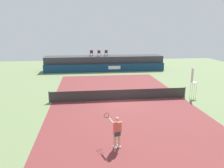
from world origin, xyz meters
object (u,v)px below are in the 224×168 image
at_px(spectator_chair_left, 99,53).
at_px(umpire_chair, 193,81).
at_px(net_post_near, 49,97).
at_px(spectator_chair_far_left, 91,53).
at_px(spectator_chair_center, 106,53).
at_px(tennis_ball, 78,85).
at_px(tennis_player, 117,131).
at_px(net_post_far, 185,92).

relative_size(spectator_chair_left, umpire_chair, 0.32).
bearing_deg(net_post_near, spectator_chair_left, 70.39).
distance_m(umpire_chair, net_post_near, 13.14).
height_order(spectator_chair_far_left, spectator_chair_center, same).
height_order(umpire_chair, net_post_near, umpire_chair).
height_order(spectator_chair_center, umpire_chair, spectator_chair_center).
relative_size(umpire_chair, tennis_ball, 40.59).
bearing_deg(umpire_chair, tennis_player, -135.31).
height_order(spectator_chair_center, net_post_near, spectator_chair_center).
xyz_separation_m(umpire_chair, net_post_far, (-0.70, -0.00, -1.09)).
height_order(net_post_near, tennis_player, tennis_player).
bearing_deg(net_post_near, tennis_player, -60.02).
bearing_deg(tennis_ball, spectator_chair_far_left, 79.11).
relative_size(spectator_chair_center, umpire_chair, 0.32).
bearing_deg(tennis_ball, spectator_chair_center, 66.74).
bearing_deg(spectator_chair_far_left, umpire_chair, -60.12).
relative_size(spectator_chair_left, net_post_near, 0.89).
bearing_deg(spectator_chair_far_left, net_post_far, -62.11).
bearing_deg(spectator_chair_far_left, tennis_ball, -100.89).
height_order(spectator_chair_left, spectator_chair_center, same).
bearing_deg(tennis_ball, net_post_far, -29.85).
height_order(tennis_player, tennis_ball, tennis_player).
xyz_separation_m(spectator_chair_center, tennis_player, (-1.73, -23.58, -1.73)).
height_order(net_post_near, net_post_far, same).
relative_size(spectator_chair_far_left, tennis_ball, 13.06).
xyz_separation_m(umpire_chair, net_post_near, (-13.10, -0.00, -1.09)).
distance_m(net_post_near, tennis_player, 9.53).
xyz_separation_m(spectator_chair_far_left, net_post_far, (8.16, -15.43, -2.19)).
relative_size(spectator_chair_center, tennis_player, 0.50).
bearing_deg(spectator_chair_center, umpire_chair, -66.68).
height_order(spectator_chair_far_left, net_post_near, spectator_chair_far_left).
relative_size(spectator_chair_far_left, net_post_far, 0.89).
bearing_deg(tennis_player, spectator_chair_left, 88.46).
bearing_deg(net_post_near, spectator_chair_far_left, 74.64).
xyz_separation_m(spectator_chair_far_left, spectator_chair_left, (1.15, -0.30, 0.00)).
distance_m(spectator_chair_left, net_post_near, 16.20).
bearing_deg(umpire_chair, spectator_chair_far_left, 119.88).
bearing_deg(spectator_chair_center, net_post_far, -68.93).
relative_size(spectator_chair_center, net_post_near, 0.89).
xyz_separation_m(spectator_chair_left, net_post_far, (7.01, -15.12, -2.19)).
xyz_separation_m(spectator_chair_left, tennis_ball, (-3.01, -9.37, -2.66)).
height_order(spectator_chair_center, tennis_player, spectator_chair_center).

